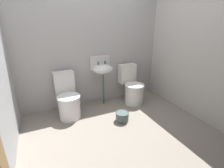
% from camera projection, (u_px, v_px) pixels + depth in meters
% --- Properties ---
extents(ground_plane, '(3.30, 2.77, 0.08)m').
position_uv_depth(ground_plane, '(120.00, 133.00, 2.64)').
color(ground_plane, gray).
extents(wall_back, '(3.30, 0.10, 2.13)m').
position_uv_depth(wall_back, '(92.00, 52.00, 3.30)').
color(wall_back, '#B0ADAC').
rests_on(wall_back, ground).
extents(wall_right, '(0.10, 2.57, 2.13)m').
position_uv_depth(wall_right, '(194.00, 56.00, 2.93)').
color(wall_right, '#B1AEA9').
rests_on(wall_right, ground).
extents(toilet_left, '(0.41, 0.60, 0.78)m').
position_uv_depth(toilet_left, '(68.00, 99.00, 2.98)').
color(toilet_left, silver).
rests_on(toilet_left, ground).
extents(toilet_right, '(0.41, 0.60, 0.78)m').
position_uv_depth(toilet_right, '(132.00, 88.00, 3.51)').
color(toilet_right, silver).
rests_on(toilet_right, ground).
extents(sink, '(0.42, 0.35, 0.99)m').
position_uv_depth(sink, '(103.00, 69.00, 3.28)').
color(sink, '#455551').
rests_on(sink, ground).
extents(bucket, '(0.24, 0.24, 0.17)m').
position_uv_depth(bucket, '(122.00, 116.00, 2.88)').
color(bucket, '#455551').
rests_on(bucket, ground).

